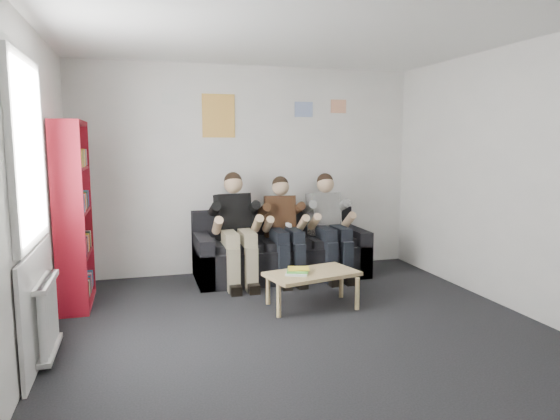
# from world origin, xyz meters

# --- Properties ---
(room_shell) EXTENTS (5.00, 5.00, 5.00)m
(room_shell) POSITION_xyz_m (0.00, 0.00, 1.35)
(room_shell) COLOR black
(room_shell) RESTS_ON ground
(sofa) EXTENTS (2.17, 0.89, 0.84)m
(sofa) POSITION_xyz_m (0.30, 2.09, 0.30)
(sofa) COLOR black
(sofa) RESTS_ON ground
(bookshelf) EXTENTS (0.29, 0.87, 1.94)m
(bookshelf) POSITION_xyz_m (-2.08, 1.57, 0.97)
(bookshelf) COLOR maroon
(bookshelf) RESTS_ON ground
(coffee_table) EXTENTS (0.94, 0.51, 0.37)m
(coffee_table) POSITION_xyz_m (0.29, 0.81, 0.33)
(coffee_table) COLOR #D4BA7A
(coffee_table) RESTS_ON ground
(game_cases) EXTENTS (0.26, 0.23, 0.05)m
(game_cases) POSITION_xyz_m (0.12, 0.80, 0.40)
(game_cases) COLOR silver
(game_cases) RESTS_ON coffee_table
(person_left) EXTENTS (0.42, 0.90, 1.35)m
(person_left) POSITION_xyz_m (-0.30, 1.89, 0.67)
(person_left) COLOR black
(person_left) RESTS_ON sofa
(person_middle) EXTENTS (0.39, 0.83, 1.29)m
(person_middle) POSITION_xyz_m (0.30, 1.89, 0.65)
(person_middle) COLOR #492E18
(person_middle) RESTS_ON sofa
(person_right) EXTENTS (0.40, 0.86, 1.32)m
(person_right) POSITION_xyz_m (0.91, 1.89, 0.66)
(person_right) COLOR white
(person_right) RESTS_ON sofa
(radiator) EXTENTS (0.10, 0.64, 0.60)m
(radiator) POSITION_xyz_m (-2.15, 0.20, 0.35)
(radiator) COLOR white
(radiator) RESTS_ON ground
(window) EXTENTS (0.05, 1.30, 2.36)m
(window) POSITION_xyz_m (-2.22, 0.20, 1.03)
(window) COLOR white
(window) RESTS_ON room_shell
(poster_large) EXTENTS (0.42, 0.01, 0.55)m
(poster_large) POSITION_xyz_m (-0.40, 2.49, 2.05)
(poster_large) COLOR #F1E055
(poster_large) RESTS_ON room_shell
(poster_blue) EXTENTS (0.25, 0.01, 0.20)m
(poster_blue) POSITION_xyz_m (0.75, 2.49, 2.15)
(poster_blue) COLOR #3A68C8
(poster_blue) RESTS_ON room_shell
(poster_pink) EXTENTS (0.22, 0.01, 0.18)m
(poster_pink) POSITION_xyz_m (1.25, 2.49, 2.20)
(poster_pink) COLOR #C53D99
(poster_pink) RESTS_ON room_shell
(poster_sign) EXTENTS (0.20, 0.01, 0.14)m
(poster_sign) POSITION_xyz_m (-1.00, 2.49, 2.25)
(poster_sign) COLOR silver
(poster_sign) RESTS_ON room_shell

